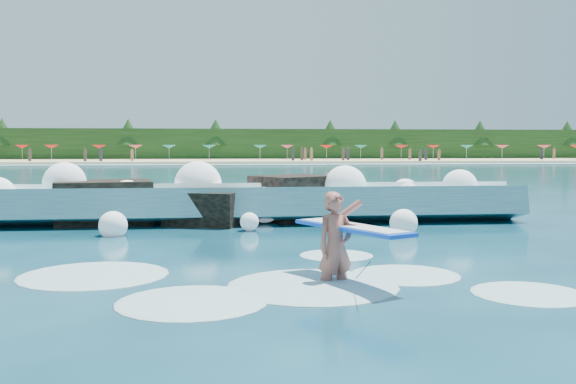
% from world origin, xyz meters
% --- Properties ---
extents(ground, '(200.00, 200.00, 0.00)m').
position_xyz_m(ground, '(0.00, 0.00, 0.00)').
color(ground, '#072B38').
rests_on(ground, ground).
extents(beach, '(140.00, 20.00, 0.40)m').
position_xyz_m(beach, '(0.00, 78.00, 0.20)').
color(beach, tan).
rests_on(beach, ground).
extents(wet_band, '(140.00, 5.00, 0.08)m').
position_xyz_m(wet_band, '(0.00, 67.00, 0.04)').
color(wet_band, silver).
rests_on(wet_band, ground).
extents(treeline, '(140.00, 4.00, 5.00)m').
position_xyz_m(treeline, '(0.00, 88.00, 2.50)').
color(treeline, black).
rests_on(treeline, ground).
extents(breaking_wave, '(16.63, 2.65, 1.43)m').
position_xyz_m(breaking_wave, '(0.63, 6.47, 0.50)').
color(breaking_wave, teal).
rests_on(breaking_wave, ground).
extents(rock_cluster, '(8.67, 3.69, 1.58)m').
position_xyz_m(rock_cluster, '(-0.82, 6.65, 0.50)').
color(rock_cluster, black).
rests_on(rock_cluster, ground).
extents(surfer_with_board, '(1.62, 2.95, 1.82)m').
position_xyz_m(surfer_with_board, '(1.85, -2.39, 0.67)').
color(surfer_with_board, '#A0574B').
rests_on(surfer_with_board, ground).
extents(wave_spray, '(14.53, 4.97, 1.91)m').
position_xyz_m(wave_spray, '(0.29, 6.42, 0.92)').
color(wave_spray, white).
rests_on(wave_spray, ground).
extents(surf_foam, '(9.08, 5.58, 0.14)m').
position_xyz_m(surf_foam, '(0.61, -2.19, 0.00)').
color(surf_foam, silver).
rests_on(surf_foam, ground).
extents(beach_umbrellas, '(109.32, 6.58, 0.50)m').
position_xyz_m(beach_umbrellas, '(-0.52, 80.31, 2.25)').
color(beach_umbrellas, red).
rests_on(beach_umbrellas, ground).
extents(beachgoers, '(104.60, 12.64, 1.94)m').
position_xyz_m(beachgoers, '(-4.13, 74.05, 1.09)').
color(beachgoers, '#3F332D').
rests_on(beachgoers, ground).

